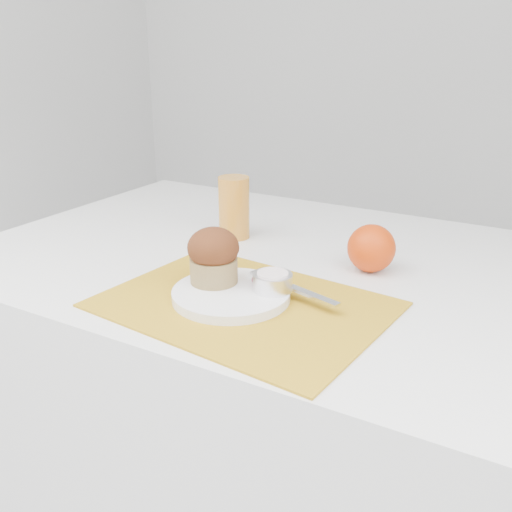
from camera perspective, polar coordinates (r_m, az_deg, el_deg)
The scene contains 11 objects.
table at distance 1.28m, azimuth 2.26°, elevation -16.07°, with size 1.20×0.80×0.75m, color white.
placemat at distance 0.90m, azimuth -1.24°, elevation -4.87°, with size 0.43×0.32×0.00m, color #C3901B.
plate at distance 0.91m, azimuth -2.50°, elevation -3.84°, with size 0.19×0.19×0.02m, color white.
ramekin at distance 0.90m, azimuth 1.67°, elevation -2.62°, with size 0.06×0.06×0.03m, color white.
cream at distance 0.89m, azimuth 1.68°, elevation -1.83°, with size 0.05×0.05×0.01m, color white.
raspberry_near at distance 0.92m, azimuth 0.19°, elevation -2.39°, with size 0.02×0.02×0.02m, color #5F0219.
raspberry_far at distance 0.92m, azimuth 0.40°, elevation -2.26°, with size 0.02×0.02×0.02m, color #63021A.
butter_knife at distance 0.91m, azimuth 3.67°, elevation -3.16°, with size 0.18×0.01×0.00m, color silver.
orange at distance 1.03m, azimuth 11.46°, elevation 0.77°, with size 0.09×0.09×0.09m, color #D43C07.
juice_glass at distance 1.19m, azimuth -2.21°, elevation 4.86°, with size 0.06×0.06×0.13m, color orange.
muffin at distance 0.92m, azimuth -4.27°, elevation 0.06°, with size 0.08×0.08×0.09m.
Camera 1 is at (0.46, -0.86, 1.14)m, focal length 40.00 mm.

